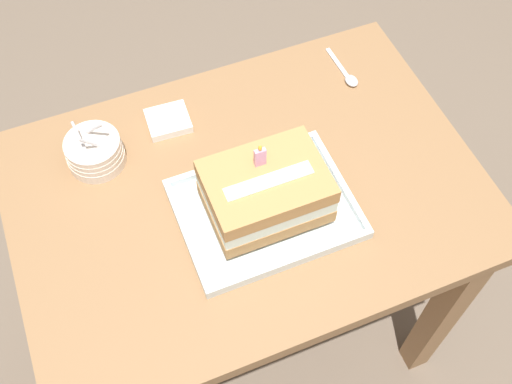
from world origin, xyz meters
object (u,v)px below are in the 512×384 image
at_px(foil_tray, 265,210).
at_px(bowl_stack, 95,152).
at_px(birthday_cake, 266,191).
at_px(napkin_pile, 168,121).
at_px(serving_spoon_near_tray, 349,77).

height_order(foil_tray, bowl_stack, bowl_stack).
height_order(foil_tray, birthday_cake, birthday_cake).
bearing_deg(bowl_stack, birthday_cake, -41.66).
distance_m(foil_tray, napkin_pile, 0.30).
distance_m(bowl_stack, serving_spoon_near_tray, 0.58).
relative_size(foil_tray, napkin_pile, 3.59).
xyz_separation_m(foil_tray, birthday_cake, (-0.00, 0.00, 0.07)).
distance_m(foil_tray, serving_spoon_near_tray, 0.40).
bearing_deg(napkin_pile, serving_spoon_near_tray, -4.03).
bearing_deg(bowl_stack, serving_spoon_near_tray, 0.94).
bearing_deg(bowl_stack, foil_tray, -41.67).
relative_size(birthday_cake, napkin_pile, 2.37).
bearing_deg(birthday_cake, napkin_pile, 110.94).
bearing_deg(serving_spoon_near_tray, bowl_stack, -179.06).
height_order(foil_tray, napkin_pile, foil_tray).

